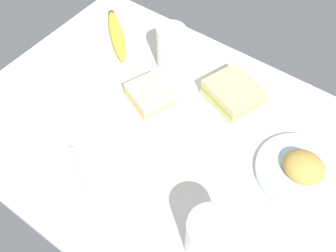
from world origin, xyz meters
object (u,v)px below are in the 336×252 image
sandwich_main (150,96)px  coffee_mug_black (209,236)px  plate_of_food (303,170)px  banana (117,35)px  spoon (75,162)px  sandwich_side (233,93)px  glass_of_milk (171,50)px

sandwich_main → coffee_mug_black: bearing=-35.8°
plate_of_food → banana: plate_of_food is taller
banana → spoon: banana is taller
coffee_mug_black → sandwich_side: coffee_mug_black is taller
sandwich_side → banana: 34.94cm
spoon → sandwich_side: bearing=63.1°
coffee_mug_black → sandwich_main: coffee_mug_black is taller
plate_of_food → banana: 57.06cm
glass_of_milk → banana: size_ratio=0.66×
spoon → coffee_mug_black: bearing=2.2°
plate_of_food → spoon: 46.28cm
coffee_mug_black → banana: 59.19cm
coffee_mug_black → spoon: coffee_mug_black is taller
sandwich_main → sandwich_side: (14.87, 12.00, 0.00)cm
coffee_mug_black → sandwich_main: size_ratio=0.88×
plate_of_food → coffee_mug_black: coffee_mug_black is taller
plate_of_food → banana: bearing=171.2°
spoon → plate_of_food: bearing=33.0°
coffee_mug_black → sandwich_side: size_ratio=0.73×
sandwich_main → spoon: (-2.47, -22.21, -1.82)cm
sandwich_main → glass_of_milk: bearing=104.2°
plate_of_food → sandwich_main: size_ratio=1.58×
sandwich_main → spoon: 22.42cm
sandwich_side → spoon: (-17.34, -34.20, -1.82)cm
glass_of_milk → banana: glass_of_milk is taller
glass_of_milk → coffee_mug_black: bearing=-46.1°
coffee_mug_black → glass_of_milk: 46.58cm
plate_of_food → glass_of_milk: glass_of_milk is taller
coffee_mug_black → spoon: size_ratio=0.87×
sandwich_main → spoon: bearing=-96.4°
sandwich_side → glass_of_milk: 18.27cm
coffee_mug_black → banana: bearing=146.3°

